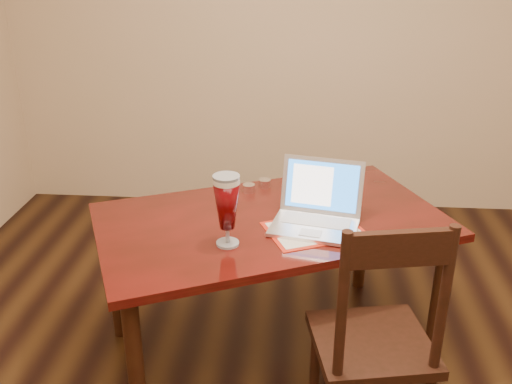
{
  "coord_description": "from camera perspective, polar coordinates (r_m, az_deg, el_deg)",
  "views": [
    {
      "loc": [
        -0.17,
        -1.51,
        1.84
      ],
      "look_at": [
        -0.35,
        0.74,
        0.85
      ],
      "focal_mm": 40.0,
      "sensor_mm": 36.0,
      "label": 1
    }
  ],
  "objects": [
    {
      "name": "dining_table",
      "position": [
        2.57,
        1.55,
        -4.14
      ],
      "size": [
        1.74,
        1.4,
        1.02
      ],
      "rotation": [
        0.0,
        0.0,
        0.42
      ],
      "color": "#4F0C0A",
      "rests_on": "ground"
    },
    {
      "name": "dining_chair",
      "position": [
        2.24,
        11.84,
        -14.46
      ],
      "size": [
        0.5,
        0.49,
        1.02
      ],
      "rotation": [
        0.0,
        0.0,
        0.19
      ],
      "color": "black",
      "rests_on": "ground"
    }
  ]
}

